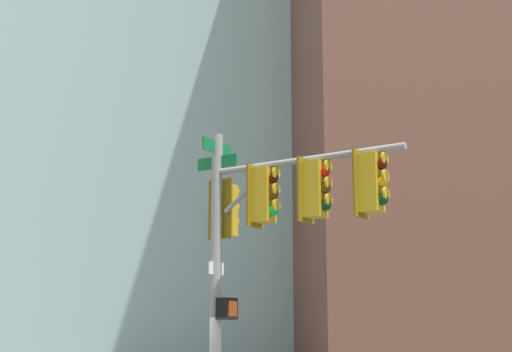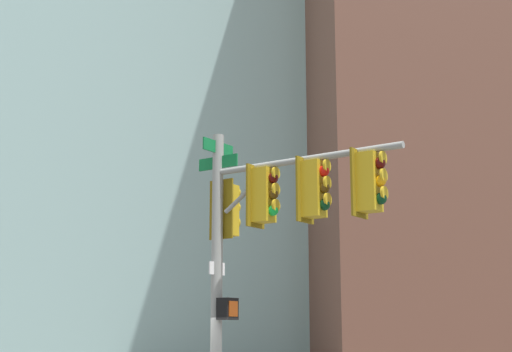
# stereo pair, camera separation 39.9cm
# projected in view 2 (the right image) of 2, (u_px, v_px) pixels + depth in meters

# --- Properties ---
(signal_pole_assembly) EXTENTS (3.45, 2.97, 6.01)m
(signal_pole_assembly) POSITION_uv_depth(u_px,v_px,m) (268.00, 222.00, 13.59)
(signal_pole_assembly) COLOR gray
(signal_pole_assembly) RESTS_ON ground_plane
(building_brick_nearside) EXTENTS (22.45, 20.57, 41.54)m
(building_brick_nearside) POSITION_uv_depth(u_px,v_px,m) (479.00, 42.00, 48.66)
(building_brick_nearside) COLOR brown
(building_brick_nearside) RESTS_ON ground_plane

